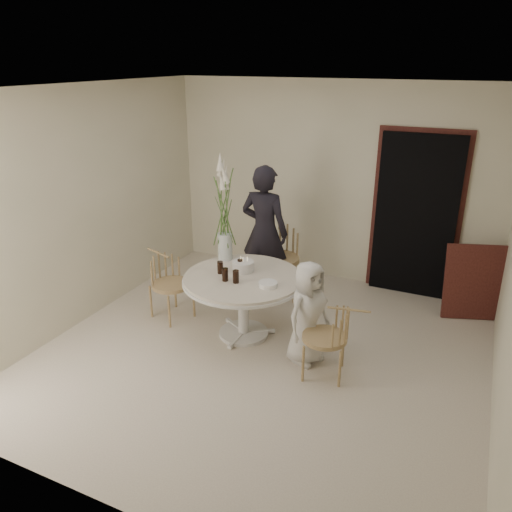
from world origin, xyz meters
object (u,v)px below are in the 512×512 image
at_px(table, 243,286).
at_px(chair_right, 336,332).
at_px(chair_left, 165,276).
at_px(birthday_cake, 243,266).
at_px(boy, 308,313).
at_px(girl, 264,232).
at_px(flower_vase, 224,214).
at_px(chair_far, 279,248).

bearing_deg(table, chair_right, -15.60).
distance_m(table, chair_left, 1.08).
xyz_separation_m(chair_left, birthday_cake, (1.01, 0.08, 0.27)).
xyz_separation_m(boy, birthday_cake, (-0.88, 0.31, 0.24)).
relative_size(girl, boy, 1.57).
height_order(chair_right, flower_vase, flower_vase).
bearing_deg(birthday_cake, table, -63.77).
bearing_deg(chair_right, flower_vase, -124.39).
relative_size(chair_far, boy, 0.86).
relative_size(chair_far, chair_left, 1.19).
height_order(table, flower_vase, flower_vase).
height_order(chair_right, girl, girl).
height_order(chair_far, birthday_cake, chair_far).
bearing_deg(table, girl, 101.84).
bearing_deg(chair_right, birthday_cake, -121.08).
height_order(chair_far, chair_right, chair_far).
height_order(table, chair_far, chair_far).
xyz_separation_m(chair_left, boy, (1.89, -0.23, 0.04)).
xyz_separation_m(chair_right, girl, (-1.38, 1.40, 0.37)).
bearing_deg(flower_vase, boy, -23.87).
bearing_deg(chair_right, boy, -123.37).
relative_size(table, boy, 1.21).
relative_size(chair_left, girl, 0.46).
relative_size(chair_right, flower_vase, 0.61).
height_order(chair_left, boy, boy).
bearing_deg(flower_vase, girl, 75.19).
relative_size(boy, flower_vase, 0.88).
distance_m(chair_right, flower_vase, 1.89).
bearing_deg(boy, girl, 60.95).
bearing_deg(birthday_cake, chair_right, -20.28).
height_order(chair_left, flower_vase, flower_vase).
bearing_deg(flower_vase, chair_left, -154.70).
distance_m(chair_left, girl, 1.37).
relative_size(table, chair_far, 1.41).
distance_m(table, chair_right, 1.21).
distance_m(chair_far, boy, 1.69).
bearing_deg(table, flower_vase, 138.74).
xyz_separation_m(table, chair_right, (1.16, -0.32, -0.12)).
height_order(table, birthday_cake, birthday_cake).
relative_size(table, girl, 0.77).
bearing_deg(girl, birthday_cake, 102.12).
distance_m(chair_far, girl, 0.34).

